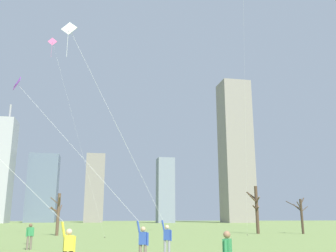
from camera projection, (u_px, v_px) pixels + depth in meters
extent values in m
cube|color=yellow|center=(69.00, 243.00, 13.28)|extent=(0.38, 0.28, 0.54)
sphere|color=beige|center=(69.00, 232.00, 13.38)|extent=(0.22, 0.22, 0.22)
cylinder|color=yellow|center=(74.00, 244.00, 13.36)|extent=(0.09, 0.09, 0.55)
cylinder|color=yellow|center=(63.00, 229.00, 13.31)|extent=(0.22, 0.14, 0.56)
cube|color=#2D4CA5|center=(143.00, 238.00, 16.33)|extent=(0.39, 0.31, 0.54)
sphere|color=tan|center=(143.00, 229.00, 16.43)|extent=(0.22, 0.22, 0.22)
cylinder|color=#2D4CA5|center=(148.00, 239.00, 16.29)|extent=(0.09, 0.09, 0.55)
cylinder|color=#2D4CA5|center=(139.00, 227.00, 16.48)|extent=(0.22, 0.16, 0.56)
cube|color=purple|center=(17.00, 83.00, 22.59)|extent=(0.51, 1.04, 1.04)
cylinder|color=black|center=(17.00, 83.00, 22.59)|extent=(0.28, 0.33, 0.64)
cylinder|color=silver|center=(68.00, 142.00, 19.57)|extent=(6.95, 5.72, 8.13)
cylinder|color=gray|center=(169.00, 249.00, 19.31)|extent=(0.14, 0.14, 0.85)
cylinder|color=gray|center=(165.00, 249.00, 19.36)|extent=(0.14, 0.14, 0.85)
cube|color=#2D4CA5|center=(167.00, 235.00, 19.50)|extent=(0.39, 0.32, 0.54)
sphere|color=beige|center=(167.00, 227.00, 19.59)|extent=(0.22, 0.22, 0.22)
cylinder|color=#2D4CA5|center=(171.00, 235.00, 19.44)|extent=(0.09, 0.09, 0.55)
cylinder|color=#2D4CA5|center=(163.00, 226.00, 19.66)|extent=(0.22, 0.17, 0.56)
cube|color=white|center=(69.00, 28.00, 21.85)|extent=(0.99, 0.52, 1.03)
cylinder|color=black|center=(69.00, 28.00, 21.85)|extent=(0.05, 0.35, 0.65)
cylinder|color=white|center=(67.00, 45.00, 21.39)|extent=(0.02, 0.02, 1.51)
cylinder|color=silver|center=(114.00, 120.00, 20.79)|extent=(5.59, 0.61, 11.02)
cube|color=#338C4C|center=(227.00, 248.00, 11.13)|extent=(0.36, 0.39, 0.54)
sphere|color=#9E7051|center=(227.00, 235.00, 11.22)|extent=(0.22, 0.22, 0.22)
cylinder|color=#338C4C|center=(229.00, 249.00, 11.30)|extent=(0.09, 0.09, 0.55)
cylinder|color=#338C4C|center=(225.00, 250.00, 10.93)|extent=(0.09, 0.09, 0.55)
cylinder|color=#726656|center=(27.00, 243.00, 23.62)|extent=(0.14, 0.14, 0.85)
cylinder|color=#726656|center=(31.00, 243.00, 23.76)|extent=(0.14, 0.14, 0.85)
cube|color=#338C4C|center=(30.00, 232.00, 23.85)|extent=(0.39, 0.34, 0.54)
sphere|color=brown|center=(31.00, 225.00, 23.95)|extent=(0.22, 0.22, 0.22)
cylinder|color=#338C4C|center=(27.00, 232.00, 23.71)|extent=(0.09, 0.09, 0.55)
cylinder|color=#338C4C|center=(33.00, 232.00, 23.98)|extent=(0.09, 0.09, 0.55)
cylinder|color=silver|center=(245.00, 104.00, 43.31)|extent=(1.31, 5.63, 29.67)
cylinder|color=#3F3833|center=(247.00, 235.00, 42.56)|extent=(0.10, 0.10, 0.08)
cube|color=pink|center=(52.00, 42.00, 41.47)|extent=(1.08, 0.36, 1.09)
cylinder|color=black|center=(52.00, 42.00, 41.47)|extent=(0.02, 0.28, 0.70)
cylinder|color=pink|center=(51.00, 51.00, 41.03)|extent=(0.02, 0.02, 1.55)
cylinder|color=silver|center=(77.00, 135.00, 39.50)|extent=(6.64, 0.16, 21.12)
cylinder|color=#3F3833|center=(105.00, 237.00, 37.53)|extent=(0.10, 0.10, 0.08)
cylinder|color=#4C3828|center=(257.00, 210.00, 46.94)|extent=(0.40, 0.40, 5.90)
cylinder|color=#4C3828|center=(251.00, 196.00, 48.15)|extent=(0.69, 1.89, 1.15)
cylinder|color=#4C3828|center=(252.00, 198.00, 46.90)|extent=(1.48, 0.75, 1.19)
cylinder|color=#4C3828|center=(255.00, 208.00, 46.63)|extent=(0.93, 0.79, 0.62)
cylinder|color=#4C3828|center=(258.00, 208.00, 46.52)|extent=(0.37, 1.04, 0.57)
cylinder|color=#4C3828|center=(258.00, 200.00, 46.50)|extent=(0.42, 1.57, 0.78)
cylinder|color=#423326|center=(302.00, 216.00, 46.56)|extent=(0.30, 0.30, 4.27)
cylinder|color=#423326|center=(293.00, 205.00, 47.45)|extent=(1.34, 1.52, 1.08)
cylinder|color=#423326|center=(297.00, 208.00, 47.54)|extent=(0.27, 1.62, 0.99)
cylinder|color=#423326|center=(304.00, 209.00, 46.99)|extent=(1.13, 0.36, 0.72)
cylinder|color=#423326|center=(302.00, 201.00, 47.50)|extent=(1.12, 1.01, 0.97)
cylinder|color=#423326|center=(299.00, 206.00, 46.54)|extent=(0.94, 0.68, 0.98)
cylinder|color=brown|center=(58.00, 214.00, 42.33)|extent=(0.35, 0.35, 4.70)
cylinder|color=brown|center=(55.00, 201.00, 42.44)|extent=(1.01, 0.46, 0.84)
cylinder|color=brown|center=(59.00, 202.00, 42.17)|extent=(0.31, 1.19, 1.16)
cylinder|color=brown|center=(55.00, 211.00, 42.09)|extent=(0.92, 0.72, 0.89)
cylinder|color=brown|center=(60.00, 210.00, 43.29)|extent=(0.32, 1.81, 1.35)
cylinder|color=brown|center=(54.00, 210.00, 42.26)|extent=(1.08, 0.37, 0.50)
cube|color=#B2B2B7|center=(4.00, 170.00, 130.95)|extent=(5.41, 10.37, 36.51)
cylinder|color=#99999E|center=(10.00, 112.00, 136.03)|extent=(0.80, 0.80, 5.93)
cube|color=slate|center=(43.00, 188.00, 146.59)|extent=(11.37, 9.32, 26.51)
cube|color=gray|center=(165.00, 190.00, 136.52)|extent=(6.11, 6.06, 23.50)
cube|color=gray|center=(94.00, 188.00, 146.33)|extent=(7.35, 5.43, 26.76)
cube|color=gray|center=(236.00, 150.00, 145.08)|extent=(11.27, 10.33, 55.24)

